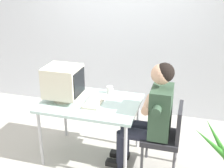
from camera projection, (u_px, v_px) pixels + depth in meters
ground_plane at (92, 155)px, 3.63m from camera, size 12.00×12.00×0.00m
wall_back at (141, 17)px, 4.24m from camera, size 8.00×0.10×3.00m
desk at (91, 106)px, 3.38m from camera, size 1.12×0.79×0.74m
crt_monitor at (63, 82)px, 3.32m from camera, size 0.40×0.36×0.41m
keyboard at (95, 101)px, 3.35m from camera, size 0.18×0.42×0.03m
office_chair at (167, 134)px, 3.21m from camera, size 0.41×0.41×0.82m
person_seated at (152, 113)px, 3.16m from camera, size 0.70×0.57×1.29m
desk_mug at (110, 90)px, 3.56m from camera, size 0.08×0.09×0.09m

